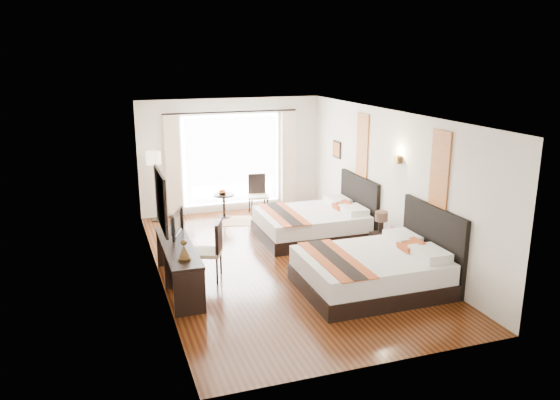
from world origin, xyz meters
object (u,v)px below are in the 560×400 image
object	(u,v)px
vase	(389,233)
floor_lamp	(154,162)
fruit_bowl	(222,193)
table_lamp	(381,218)
window_chair	(258,202)
nightstand	(384,246)
console_desk	(179,266)
desk_chair	(209,261)
bed_far	(315,223)
television	(173,223)
side_table	(224,206)
bed_near	(376,269)

from	to	relation	value
vase	floor_lamp	size ratio (longest dim) A/B	0.07
fruit_bowl	floor_lamp	bearing A→B (deg)	171.03
table_lamp	window_chair	world-z (taller)	window_chair
nightstand	window_chair	world-z (taller)	window_chair
vase	fruit_bowl	bearing A→B (deg)	121.81
table_lamp	console_desk	world-z (taller)	table_lamp
fruit_bowl	window_chair	xyz separation A→B (m)	(0.90, 0.02, -0.31)
desk_chair	nightstand	bearing A→B (deg)	-159.01
console_desk	window_chair	distance (m)	4.53
bed_far	nightstand	distance (m)	1.72
television	fruit_bowl	world-z (taller)	television
side_table	vase	bearing A→B (deg)	-58.51
floor_lamp	window_chair	xyz separation A→B (m)	(2.43, -0.23, -1.11)
nightstand	floor_lamp	size ratio (longest dim) A/B	0.29
bed_near	floor_lamp	world-z (taller)	floor_lamp
bed_far	side_table	xyz separation A→B (m)	(-1.51, 2.08, -0.04)
bed_far	fruit_bowl	world-z (taller)	bed_far
console_desk	floor_lamp	size ratio (longest dim) A/B	1.32
vase	side_table	distance (m)	4.45
television	floor_lamp	xyz separation A→B (m)	(0.06, 3.44, 0.43)
bed_near	television	world-z (taller)	bed_near
console_desk	side_table	size ratio (longest dim) A/B	3.77
table_lamp	window_chair	distance (m)	3.82
bed_far	floor_lamp	size ratio (longest dim) A/B	1.36
side_table	bed_far	bearing A→B (deg)	-53.92
window_chair	floor_lamp	bearing A→B (deg)	-88.48
bed_near	console_desk	size ratio (longest dim) A/B	1.08
bed_far	desk_chair	size ratio (longest dim) A/B	2.15
nightstand	window_chair	size ratio (longest dim) A/B	0.50
side_table	window_chair	world-z (taller)	window_chair
vase	desk_chair	world-z (taller)	desk_chair
vase	desk_chair	xyz separation A→B (m)	(-3.43, 0.25, -0.24)
desk_chair	side_table	distance (m)	3.71
floor_lamp	table_lamp	bearing A→B (deg)	-43.92
bed_far	console_desk	xyz separation A→B (m)	(-3.17, -1.67, 0.05)
nightstand	desk_chair	xyz separation A→B (m)	(-3.42, 0.06, 0.09)
vase	fruit_bowl	xyz separation A→B (m)	(-2.35, 3.79, 0.05)
television	fruit_bowl	bearing A→B (deg)	-5.90
bed_far	side_table	distance (m)	2.57
console_desk	fruit_bowl	xyz separation A→B (m)	(1.62, 3.75, 0.23)
side_table	window_chair	xyz separation A→B (m)	(0.86, 0.02, 0.01)
bed_far	television	size ratio (longest dim) A/B	2.99
vase	window_chair	bearing A→B (deg)	110.93
console_desk	side_table	distance (m)	4.10
side_table	desk_chair	bearing A→B (deg)	-107.33
table_lamp	console_desk	size ratio (longest dim) A/B	0.18
vase	console_desk	world-z (taller)	console_desk
table_lamp	nightstand	bearing A→B (deg)	-82.81
nightstand	fruit_bowl	world-z (taller)	fruit_bowl
bed_near	bed_far	world-z (taller)	bed_near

